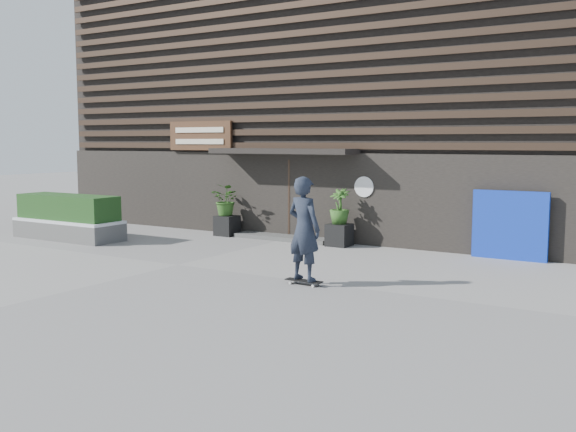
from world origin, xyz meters
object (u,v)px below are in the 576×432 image
Objects in this scene: blue_tarp at (510,225)px; skateboarder at (304,229)px; planter_pot_right at (339,235)px; raised_bed at (69,230)px; planter_pot_left at (227,226)px.

blue_tarp is 0.82× the size of skateboarder.
planter_pot_right is 4.45m from blue_tarp.
raised_bed is (-7.32, -2.96, -0.05)m from planter_pot_right.
planter_pot_right is at bearing 21.99° from raised_bed.
raised_bed is at bearing -158.01° from planter_pot_right.
blue_tarp is 5.72m from skateboarder.
raised_bed is 1.98× the size of blue_tarp.
skateboarder reaches higher than planter_pot_right.
blue_tarp is at bearing 60.95° from skateboarder.
planter_pot_left and planter_pot_right have the same top height.
blue_tarp is (8.21, 0.30, 0.53)m from planter_pot_left.
planter_pot_left is at bearing -177.70° from blue_tarp.
raised_bed is at bearing 169.00° from skateboarder.
skateboarder reaches higher than planter_pot_left.
skateboarder reaches higher than raised_bed.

